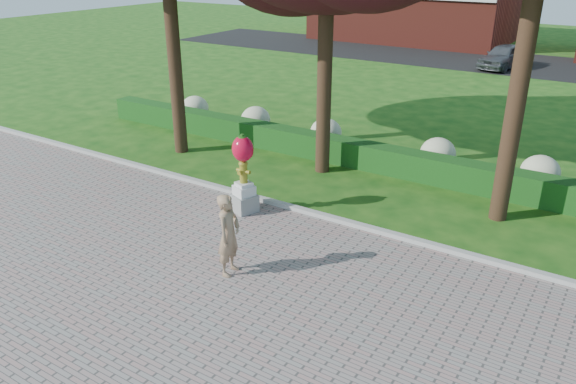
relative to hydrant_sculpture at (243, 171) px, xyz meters
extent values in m
plane|color=#144912|center=(2.22, -2.24, -1.16)|extent=(100.00, 100.00, 0.00)
cube|color=#ADADA5|center=(2.22, 0.76, -1.09)|extent=(40.00, 0.18, 0.15)
cube|color=#144212|center=(2.22, 4.76, -0.76)|extent=(24.00, 0.70, 0.80)
ellipsoid|color=beige|center=(-6.78, 5.76, -0.61)|extent=(1.10, 1.10, 0.99)
ellipsoid|color=beige|center=(-3.78, 5.76, -0.61)|extent=(1.10, 1.10, 0.99)
ellipsoid|color=beige|center=(-0.78, 5.76, -0.61)|extent=(1.10, 1.10, 0.99)
ellipsoid|color=beige|center=(3.22, 5.76, -0.61)|extent=(1.10, 1.10, 0.99)
ellipsoid|color=beige|center=(6.22, 5.76, -0.61)|extent=(1.10, 1.10, 0.99)
cube|color=black|center=(2.22, 25.76, -1.15)|extent=(50.00, 8.00, 0.02)
cylinder|color=black|center=(-4.78, 2.76, 2.20)|extent=(0.44, 0.44, 6.72)
cylinder|color=black|center=(0.22, 3.76, 1.92)|extent=(0.44, 0.44, 6.16)
cylinder|color=black|center=(5.72, 3.26, 2.48)|extent=(0.44, 0.44, 7.28)
cube|color=gray|center=(0.00, 0.00, -0.89)|extent=(0.74, 0.74, 0.46)
cube|color=silver|center=(0.00, 0.00, -0.53)|extent=(0.60, 0.60, 0.26)
cube|color=silver|center=(0.00, 0.00, -0.35)|extent=(0.48, 0.48, 0.09)
cylinder|color=olive|center=(0.00, 0.00, -0.05)|extent=(0.20, 0.20, 0.52)
ellipsoid|color=olive|center=(0.00, 0.00, 0.21)|extent=(0.24, 0.24, 0.17)
cylinder|color=olive|center=(-0.15, 0.00, 0.01)|extent=(0.11, 0.10, 0.10)
cylinder|color=olive|center=(0.15, 0.00, 0.01)|extent=(0.11, 0.10, 0.10)
cylinder|color=olive|center=(0.00, -0.14, 0.01)|extent=(0.11, 0.11, 0.11)
cylinder|color=olive|center=(0.00, 0.00, 0.29)|extent=(0.07, 0.07, 0.05)
ellipsoid|color=red|center=(0.00, 0.00, 0.61)|extent=(0.58, 0.52, 0.67)
ellipsoid|color=red|center=(-0.17, 0.00, 0.59)|extent=(0.29, 0.29, 0.43)
ellipsoid|color=red|center=(0.17, 0.00, 0.59)|extent=(0.29, 0.29, 0.43)
cylinder|color=#205513|center=(0.00, 0.00, 0.94)|extent=(0.09, 0.09, 0.11)
ellipsoid|color=#205513|center=(0.00, 0.00, 0.91)|extent=(0.22, 0.22, 0.07)
imported|color=#9D7B59|center=(1.59, -2.64, -0.22)|extent=(0.55, 0.73, 1.81)
imported|color=#474A4F|center=(0.97, 23.74, -0.45)|extent=(2.45, 4.33, 1.39)
camera|label=1|loc=(8.22, -10.68, 5.25)|focal=35.00mm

